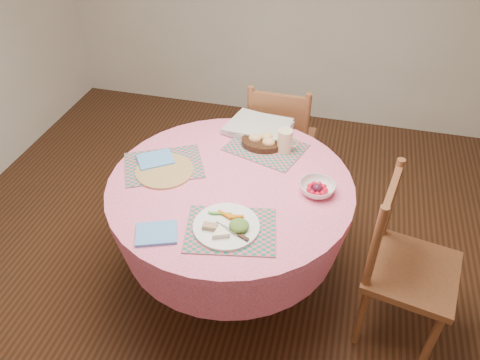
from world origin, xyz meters
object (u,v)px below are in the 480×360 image
object	(u,v)px
dining_table	(231,212)
dinner_plate	(227,226)
wicker_trivet	(165,171)
latte_mug	(285,141)
chair_right	(403,262)
chair_back	(280,140)
fruit_bowl	(317,188)
bread_bowl	(262,141)

from	to	relation	value
dining_table	dinner_plate	world-z (taller)	dinner_plate
wicker_trivet	latte_mug	distance (m)	0.66
dining_table	wicker_trivet	size ratio (longest dim) A/B	4.13
chair_right	wicker_trivet	bearing A→B (deg)	97.12
chair_back	chair_right	bearing A→B (deg)	130.93
dinner_plate	fruit_bowl	xyz separation A→B (m)	(0.35, 0.35, 0.01)
bread_bowl	chair_right	bearing A→B (deg)	-28.33
chair_back	latte_mug	world-z (taller)	chair_back
dinner_plate	fruit_bowl	distance (m)	0.50
dining_table	fruit_bowl	world-z (taller)	fruit_bowl
chair_right	dinner_plate	size ratio (longest dim) A/B	3.18
latte_mug	wicker_trivet	bearing A→B (deg)	-149.77
bread_bowl	dinner_plate	bearing A→B (deg)	-91.06
chair_right	bread_bowl	world-z (taller)	chair_right
chair_back	wicker_trivet	size ratio (longest dim) A/B	3.07
dining_table	chair_back	world-z (taller)	chair_back
wicker_trivet	bread_bowl	xyz separation A→B (m)	(0.44, 0.35, 0.03)
chair_right	fruit_bowl	world-z (taller)	chair_right
bread_bowl	latte_mug	world-z (taller)	latte_mug
dining_table	wicker_trivet	bearing A→B (deg)	178.96
chair_back	fruit_bowl	distance (m)	0.91
fruit_bowl	wicker_trivet	bearing A→B (deg)	-177.96
bread_bowl	latte_mug	distance (m)	0.14
wicker_trivet	fruit_bowl	bearing A→B (deg)	2.04
chair_right	latte_mug	xyz separation A→B (m)	(-0.67, 0.41, 0.32)
latte_mug	dinner_plate	bearing A→B (deg)	-102.21
fruit_bowl	chair_back	bearing A→B (deg)	111.58
chair_right	fruit_bowl	xyz separation A→B (m)	(-0.46, 0.11, 0.28)
latte_mug	fruit_bowl	bearing A→B (deg)	-54.99
latte_mug	bread_bowl	bearing A→B (deg)	172.03
dining_table	chair_right	xyz separation A→B (m)	(0.89, -0.08, -0.06)
chair_right	bread_bowl	distance (m)	0.95
dinner_plate	bread_bowl	bearing A→B (deg)	88.94
wicker_trivet	fruit_bowl	world-z (taller)	fruit_bowl
chair_right	bread_bowl	bearing A→B (deg)	72.60
chair_back	bread_bowl	bearing A→B (deg)	87.49
dining_table	chair_back	xyz separation A→B (m)	(0.11, 0.83, -0.08)
fruit_bowl	latte_mug	bearing A→B (deg)	125.01
chair_back	fruit_bowl	world-z (taller)	chair_back
chair_right	fruit_bowl	size ratio (longest dim) A/B	4.95
chair_back	fruit_bowl	bearing A→B (deg)	112.09
bread_bowl	fruit_bowl	xyz separation A→B (m)	(0.34, -0.32, -0.01)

